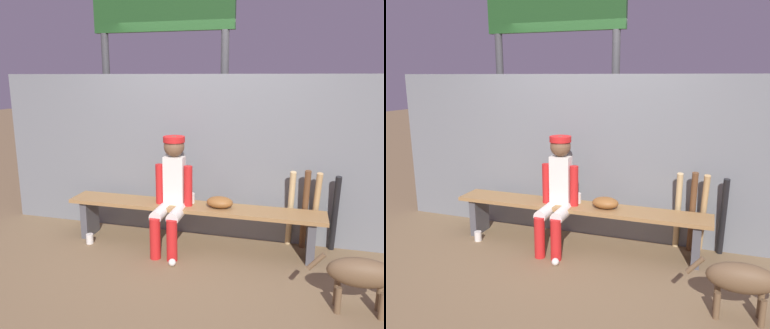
% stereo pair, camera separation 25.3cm
% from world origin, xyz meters
% --- Properties ---
extents(ground_plane, '(30.00, 30.00, 0.00)m').
position_xyz_m(ground_plane, '(0.00, 0.00, 0.00)').
color(ground_plane, brown).
extents(chainlink_fence, '(4.96, 0.03, 1.86)m').
position_xyz_m(chainlink_fence, '(0.00, 0.38, 0.93)').
color(chainlink_fence, slate).
rests_on(chainlink_fence, ground_plane).
extents(dugout_bench, '(2.79, 0.36, 0.47)m').
position_xyz_m(dugout_bench, '(0.00, 0.00, 0.38)').
color(dugout_bench, olive).
rests_on(dugout_bench, ground_plane).
extents(player_seated, '(0.41, 0.55, 1.22)m').
position_xyz_m(player_seated, '(-0.20, -0.11, 0.66)').
color(player_seated, silver).
rests_on(player_seated, ground_plane).
extents(baseball_glove, '(0.28, 0.20, 0.12)m').
position_xyz_m(baseball_glove, '(0.30, 0.00, 0.53)').
color(baseball_glove, brown).
rests_on(baseball_glove, dugout_bench).
extents(bat_wood_natural, '(0.09, 0.22, 0.87)m').
position_xyz_m(bat_wood_natural, '(1.03, 0.27, 0.43)').
color(bat_wood_natural, tan).
rests_on(bat_wood_natural, ground_plane).
extents(bat_wood_dark, '(0.09, 0.18, 0.89)m').
position_xyz_m(bat_wood_dark, '(1.18, 0.24, 0.44)').
color(bat_wood_dark, brown).
rests_on(bat_wood_dark, ground_plane).
extents(bat_wood_tan, '(0.11, 0.24, 0.87)m').
position_xyz_m(bat_wood_tan, '(1.28, 0.27, 0.44)').
color(bat_wood_tan, tan).
rests_on(bat_wood_tan, ground_plane).
extents(bat_aluminum_black, '(0.08, 0.17, 0.84)m').
position_xyz_m(bat_aluminum_black, '(1.48, 0.27, 0.42)').
color(bat_aluminum_black, black).
rests_on(bat_aluminum_black, ground_plane).
extents(baseball, '(0.07, 0.07, 0.07)m').
position_xyz_m(baseball, '(-0.07, -0.50, 0.04)').
color(baseball, white).
rests_on(baseball, ground_plane).
extents(cup_on_ground, '(0.08, 0.08, 0.11)m').
position_xyz_m(cup_on_ground, '(-1.12, -0.23, 0.06)').
color(cup_on_ground, silver).
rests_on(cup_on_ground, ground_plane).
extents(cup_on_bench, '(0.08, 0.08, 0.11)m').
position_xyz_m(cup_on_bench, '(-0.03, 0.07, 0.53)').
color(cup_on_bench, silver).
rests_on(cup_on_bench, dugout_bench).
extents(scoreboard, '(2.13, 0.27, 3.60)m').
position_xyz_m(scoreboard, '(-0.62, 1.03, 2.51)').
color(scoreboard, '#3F3F42').
rests_on(scoreboard, ground_plane).
extents(dog, '(0.84, 0.20, 0.49)m').
position_xyz_m(dog, '(1.65, -0.83, 0.34)').
color(dog, brown).
rests_on(dog, ground_plane).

